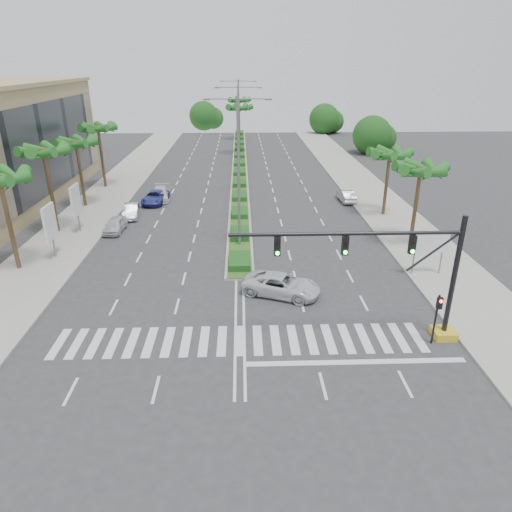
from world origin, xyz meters
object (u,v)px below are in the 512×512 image
at_px(car_parked_a, 115,225).
at_px(car_parked_b, 131,211).
at_px(car_parked_c, 155,197).
at_px(car_parked_d, 160,194).
at_px(car_right, 346,196).
at_px(car_crossing, 282,285).

relative_size(car_parked_a, car_parked_b, 0.96).
height_order(car_parked_c, car_parked_d, car_parked_d).
distance_m(car_parked_b, car_right, 23.09).
bearing_deg(car_parked_c, car_parked_a, -96.60).
relative_size(car_parked_c, car_right, 1.20).
distance_m(car_parked_a, car_crossing, 18.97).
relative_size(car_parked_a, car_parked_c, 0.80).
distance_m(car_parked_b, car_parked_d, 6.44).
height_order(car_parked_b, car_right, car_right).
xyz_separation_m(car_parked_a, car_parked_c, (2.10, 9.06, 0.01)).
height_order(car_parked_b, car_crossing, car_crossing).
bearing_deg(car_parked_a, car_parked_d, 79.49).
height_order(car_parked_a, car_parked_c, car_parked_c).
height_order(car_parked_b, car_parked_d, car_parked_d).
xyz_separation_m(car_parked_c, car_right, (21.02, -0.10, -0.01)).
bearing_deg(car_right, car_parked_a, 17.72).
bearing_deg(car_parked_b, car_right, 4.78).
height_order(car_parked_b, car_parked_c, car_parked_c).
bearing_deg(car_parked_d, car_parked_c, -107.77).
height_order(car_parked_a, car_parked_b, car_parked_b).
xyz_separation_m(car_parked_a, car_crossing, (14.10, -12.68, 0.07)).
bearing_deg(car_right, car_parked_b, 8.39).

